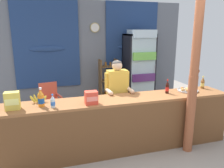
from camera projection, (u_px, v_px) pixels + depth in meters
ground_plane at (110, 129)px, 4.71m from camera, size 7.80×7.80×0.00m
back_wall_curtained at (91, 52)px, 6.09m from camera, size 5.27×0.22×2.80m
stall_counter at (125, 120)px, 3.69m from camera, size 3.86×0.59×0.93m
timber_post at (193, 79)px, 3.57m from camera, size 0.17×0.15×2.65m
drink_fridge at (139, 64)px, 6.04m from camera, size 0.76×0.70×2.05m
bottle_shelf_rack at (108, 82)px, 6.04m from camera, size 0.48×0.28×1.28m
plastic_lawn_chair at (50, 99)px, 5.11m from camera, size 0.53×0.53×0.86m
shopkeeper at (117, 90)px, 4.17m from camera, size 0.48×0.42×1.50m
soda_bottle_orange_soda at (41, 99)px, 3.29m from camera, size 0.09×0.09×0.29m
soda_bottle_cola at (167, 87)px, 3.99m from camera, size 0.06×0.06×0.26m
soda_bottle_water at (53, 102)px, 3.25m from camera, size 0.07×0.07×0.21m
soda_bottle_iced_tea at (203, 83)px, 4.32m from camera, size 0.07×0.07×0.25m
snack_box_instant_noodle at (12, 101)px, 3.17m from camera, size 0.20×0.14×0.26m
snack_box_crackers at (91, 98)px, 3.41m from camera, size 0.19×0.15×0.20m
pastry_tray at (188, 90)px, 4.13m from camera, size 0.38×0.38×0.07m
banana_bunch at (38, 98)px, 3.49m from camera, size 0.28×0.05×0.16m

